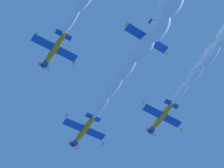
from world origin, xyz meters
name	(u,v)px	position (x,y,z in m)	size (l,w,h in m)	color
airplane_lead	(84,131)	(4.05, 4.40, 80.32)	(9.22, 8.72, 3.85)	orange
airplane_left_wingman	(54,50)	(21.20, 9.56, 80.18)	(9.19, 8.71, 3.98)	orange
airplane_right_wingman	(161,118)	(-3.17, 19.04, 81.98)	(9.32, 8.73, 3.59)	orange
airplane_slot_tail	(146,41)	(12.79, 25.29, 79.72)	(9.35, 8.73, 3.52)	orange
smoke_trail_lead	(171,6)	(16.06, 32.75, 77.92)	(18.50, 38.31, 6.52)	white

